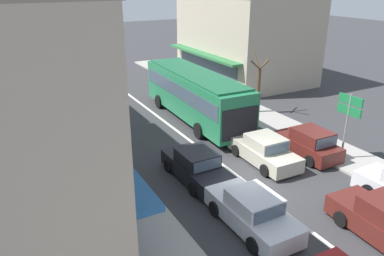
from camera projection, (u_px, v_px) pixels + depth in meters
ground_plane at (248, 184)px, 17.31m from camera, size 140.00×140.00×0.00m
lane_centre_line at (205, 152)px, 20.58m from camera, size 0.20×28.00×0.01m
sidewalk_left at (71, 163)px, 19.18m from camera, size 5.20×44.00×0.14m
kerb_right at (270, 121)px, 24.93m from camera, size 2.80×44.00×0.12m
building_right_far at (245, 37)px, 34.40m from camera, size 9.15×11.86×7.76m
city_bus at (195, 93)px, 24.61m from camera, size 2.99×10.93×3.23m
sedan_queue_far_back at (252, 212)px, 14.14m from camera, size 1.91×4.20×1.47m
sedan_adjacent_lane_lead at (264, 151)px, 19.17m from camera, size 1.97×4.24×1.47m
sedan_behind_bus_near at (196, 166)px, 17.56m from camera, size 1.93×4.21×1.47m
parked_hatchback_kerb_second at (309, 143)px, 19.87m from camera, size 1.86×3.72×1.54m
traffic_light_downstreet at (59, 54)px, 31.91m from camera, size 0.33×0.24×4.20m
directional_road_sign at (349, 111)px, 18.63m from camera, size 0.10×1.40×3.60m
street_tree_right at (258, 86)px, 25.73m from camera, size 1.64×1.80×4.39m
pedestrian_with_handbag_near at (88, 123)px, 21.64m from camera, size 0.63×0.46×1.63m
pedestrian_browsing_midblock at (115, 138)px, 19.70m from camera, size 0.34×0.53×1.63m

